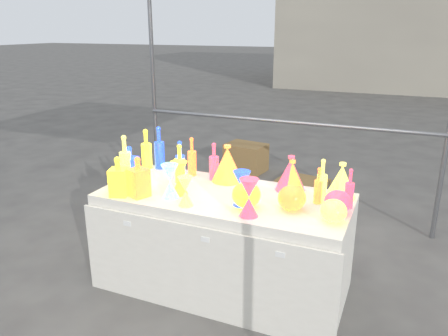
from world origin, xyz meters
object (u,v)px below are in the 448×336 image
at_px(bottle_0, 146,149).
at_px(globe_0, 246,196).
at_px(cardboard_box_closed, 246,157).
at_px(display_table, 224,242).
at_px(hourglass_0, 143,182).
at_px(decanter_0, 119,176).
at_px(lampshade_0, 227,163).

height_order(bottle_0, globe_0, bottle_0).
relative_size(cardboard_box_closed, globe_0, 2.69).
xyz_separation_m(display_table, cardboard_box_closed, (-0.83, 2.71, -0.18)).
height_order(display_table, hourglass_0, hourglass_0).
height_order(display_table, globe_0, globe_0).
relative_size(decanter_0, globe_0, 1.48).
height_order(cardboard_box_closed, decanter_0, decanter_0).
bearing_deg(globe_0, decanter_0, -170.24).
relative_size(display_table, lampshade_0, 6.37).
bearing_deg(hourglass_0, globe_0, 6.74).
distance_m(globe_0, lampshade_0, 0.54).
bearing_deg(globe_0, lampshade_0, 126.32).
bearing_deg(cardboard_box_closed, hourglass_0, -75.69).
bearing_deg(decanter_0, display_table, 5.53).
bearing_deg(hourglass_0, display_table, 24.25).
height_order(bottle_0, decanter_0, bottle_0).
xyz_separation_m(display_table, globe_0, (0.23, -0.15, 0.45)).
bearing_deg(cardboard_box_closed, bottle_0, -82.15).
height_order(bottle_0, hourglass_0, bottle_0).
xyz_separation_m(cardboard_box_closed, decanter_0, (0.15, -3.01, 0.70)).
distance_m(cardboard_box_closed, decanter_0, 3.10).
bearing_deg(bottle_0, hourglass_0, -59.50).
xyz_separation_m(decanter_0, globe_0, (0.91, 0.16, -0.07)).
distance_m(display_table, decanter_0, 0.91).
bearing_deg(hourglass_0, lampshade_0, 50.64).
distance_m(display_table, globe_0, 0.53).
distance_m(cardboard_box_closed, bottle_0, 2.50).
distance_m(display_table, lampshade_0, 0.60).
height_order(bottle_0, lampshade_0, bottle_0).
height_order(cardboard_box_closed, lampshade_0, lampshade_0).
xyz_separation_m(decanter_0, hourglass_0, (0.16, 0.07, -0.05)).
height_order(display_table, lampshade_0, lampshade_0).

